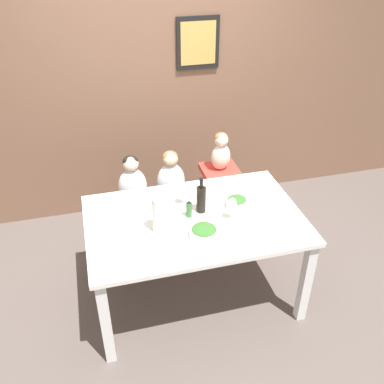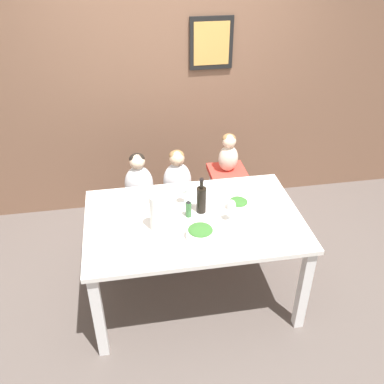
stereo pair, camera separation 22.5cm
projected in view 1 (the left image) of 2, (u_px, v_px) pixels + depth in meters
ground_plane at (194, 293)px, 3.54m from camera, size 14.00×14.00×0.00m
wall_back at (155, 78)px, 3.97m from camera, size 10.00×0.09×2.70m
dining_table at (195, 229)px, 3.17m from camera, size 1.57×1.00×0.78m
chair_far_left at (135, 211)px, 3.84m from camera, size 0.38×0.38×0.48m
chair_far_center at (172, 205)px, 3.91m from camera, size 0.38×0.38×0.48m
chair_right_highchair at (220, 185)px, 3.93m from camera, size 0.32×0.32×0.72m
person_child_left at (132, 182)px, 3.67m from camera, size 0.25×0.18×0.47m
person_child_center at (171, 177)px, 3.75m from camera, size 0.25×0.18×0.47m
person_baby_right at (221, 151)px, 3.74m from camera, size 0.17×0.13×0.35m
wine_bottle at (201, 198)px, 3.13m from camera, size 0.07×0.07×0.29m
paper_towel_roll at (160, 214)px, 2.92m from camera, size 0.10×0.10×0.28m
wine_glass_near at (232, 204)px, 3.04m from camera, size 0.07×0.07×0.18m
wine_glass_far at (183, 190)px, 3.20m from camera, size 0.07×0.07×0.18m
salad_bowl_large at (204, 232)px, 2.92m from camera, size 0.20×0.20×0.08m
salad_bowl_small at (237, 202)px, 3.22m from camera, size 0.17×0.17×0.08m
dinner_plate_front_left at (139, 244)px, 2.86m from camera, size 0.21×0.21×0.01m
dinner_plate_back_left at (136, 201)px, 3.29m from camera, size 0.21×0.21×0.01m
dinner_plate_back_right at (244, 187)px, 3.45m from camera, size 0.21×0.21×0.01m
condiment_bottle_hot_sauce at (189, 209)px, 3.10m from camera, size 0.04×0.04×0.14m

